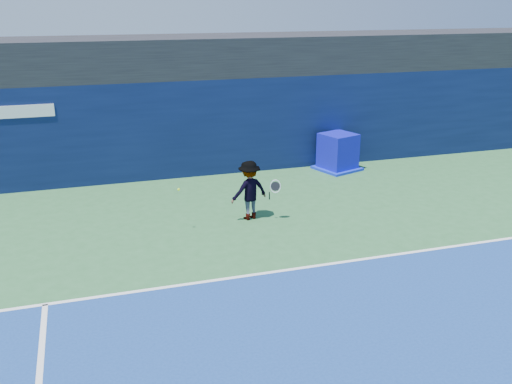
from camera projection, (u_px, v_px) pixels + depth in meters
ground at (367, 349)px, 9.16m from camera, size 80.00×80.00×0.00m
baseline at (299, 268)px, 11.87m from camera, size 24.00×0.10×0.01m
stadium_band at (206, 55)px, 18.39m from camera, size 36.00×3.00×1.20m
back_wall_assembly at (215, 125)px, 18.16m from camera, size 36.00×1.03×3.00m
equipment_cart at (338, 153)px, 18.57m from camera, size 1.58×1.58×1.20m
tennis_player at (249, 190)px, 14.34m from camera, size 1.27×0.78×1.52m
tennis_ball at (179, 189)px, 13.44m from camera, size 0.06×0.06×0.06m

